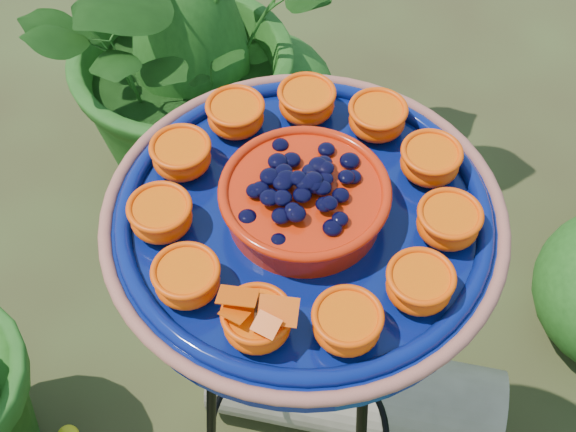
{
  "coord_description": "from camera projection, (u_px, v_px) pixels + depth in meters",
  "views": [
    {
      "loc": [
        0.17,
        -0.58,
        1.68
      ],
      "look_at": [
        -0.04,
        -0.07,
        0.96
      ],
      "focal_mm": 50.0,
      "sensor_mm": 36.0,
      "label": 1
    }
  ],
  "objects": [
    {
      "name": "feeder_dish",
      "position": [
        304.0,
        215.0,
        0.93
      ],
      "size": [
        0.48,
        0.48,
        0.11
      ],
      "rotation": [
        0.0,
        0.0,
        0.05
      ],
      "color": "navy",
      "rests_on": "tripod_stand"
    },
    {
      "name": "driftwood_log",
      "position": [
        355.0,
        391.0,
        1.71
      ],
      "size": [
        0.63,
        0.31,
        0.2
      ],
      "primitive_type": "cylinder",
      "rotation": [
        0.0,
        1.57,
        0.18
      ],
      "color": "tan",
      "rests_on": "ground"
    },
    {
      "name": "tripod_stand",
      "position": [
        300.0,
        370.0,
        1.25
      ],
      "size": [
        0.34,
        0.36,
        0.9
      ],
      "rotation": [
        0.0,
        0.0,
        0.05
      ],
      "color": "black",
      "rests_on": "ground"
    },
    {
      "name": "shrub_back_left",
      "position": [
        187.0,
        19.0,
        1.89
      ],
      "size": [
        1.06,
        1.09,
        0.93
      ],
      "primitive_type": "imported",
      "rotation": [
        0.0,
        0.0,
        1.01
      ],
      "color": "#1C4913",
      "rests_on": "ground"
    }
  ]
}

